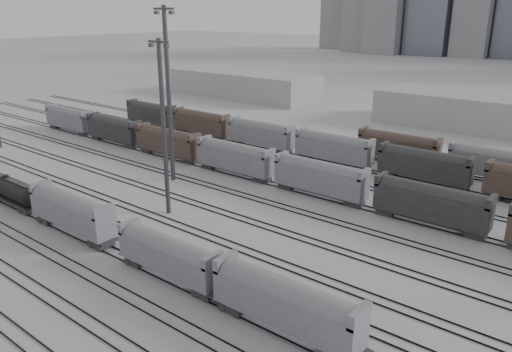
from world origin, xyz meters
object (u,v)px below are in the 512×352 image
Objects in this scene: tank_car_b at (7,188)px; light_mast_c at (164,125)px; hopper_car_a at (71,210)px; hopper_car_c at (286,302)px; hopper_car_b at (169,254)px.

light_mast_c reaches higher than tank_car_b.
hopper_car_a is 33.08m from hopper_car_c.
tank_car_b is at bearing 180.00° from hopper_car_b.
light_mast_c is at bearing 70.67° from hopper_car_a.
hopper_car_b is 15.00m from hopper_car_c.
light_mast_c is at bearing 138.56° from hopper_car_b.
hopper_car_a is 1.11× the size of hopper_car_b.
hopper_car_a is at bearing -0.00° from tank_car_b.
light_mast_c is at bearing 157.06° from hopper_car_c.
hopper_car_a is 15.96m from light_mast_c.
hopper_car_a is at bearing -180.00° from hopper_car_b.
hopper_car_b is at bearing -0.00° from tank_car_b.
tank_car_b is at bearing -150.19° from light_mast_c.
hopper_car_a is 1.01× the size of hopper_car_c.
hopper_car_c is 0.61× the size of light_mast_c.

